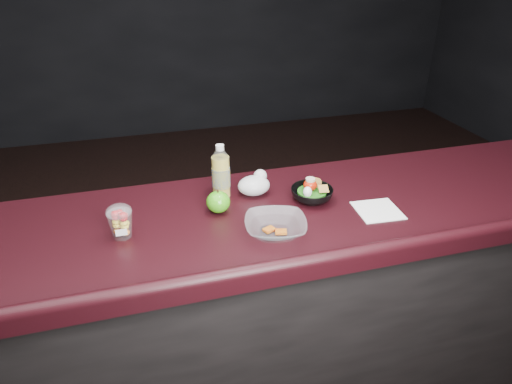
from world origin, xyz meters
TOP-DOWN VIEW (x-y plane):
  - counter at (0.00, 0.30)m, footprint 4.06×0.71m
  - lemonade_bottle at (0.02, 0.47)m, footprint 0.07×0.07m
  - fruit_cup at (-0.37, 0.28)m, footprint 0.09×0.09m
  - green_apple at (-0.01, 0.35)m, footprint 0.09×0.09m
  - plastic_bag at (0.15, 0.45)m, footprint 0.13×0.11m
  - snack_bowl at (0.35, 0.34)m, footprint 0.18×0.18m
  - takeout_bowl at (0.15, 0.16)m, footprint 0.26×0.26m
  - paper_napkin at (0.56, 0.19)m, footprint 0.17×0.17m

SIDE VIEW (x-z plane):
  - counter at x=0.00m, z-range 0.00..1.02m
  - paper_napkin at x=0.56m, z-range 1.02..1.02m
  - takeout_bowl at x=0.15m, z-range 1.02..1.07m
  - snack_bowl at x=0.35m, z-range 1.01..1.10m
  - green_apple at x=-0.01m, z-range 1.01..1.11m
  - plastic_bag at x=0.15m, z-range 1.01..1.11m
  - fruit_cup at x=-0.37m, z-range 1.02..1.14m
  - lemonade_bottle at x=0.02m, z-range 1.00..1.22m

